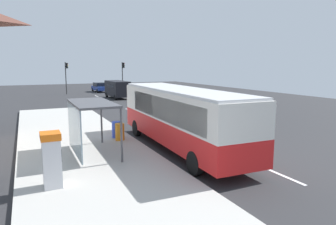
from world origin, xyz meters
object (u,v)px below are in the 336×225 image
object	(u,v)px
traffic_light_far_side	(66,73)
sedan_near	(100,87)
recycling_bin_blue	(116,129)
bus_shelter	(86,115)
white_van	(117,88)
ticket_machine	(52,159)
bus	(180,115)
recycling_bin_orange	(120,132)
traffic_light_near_side	(123,72)

from	to	relation	value
traffic_light_far_side	sedan_near	bearing A→B (deg)	19.10
recycling_bin_blue	bus_shelter	distance (m)	3.80
white_van	recycling_bin_blue	bearing A→B (deg)	-105.90
ticket_machine	sedan_near	bearing A→B (deg)	75.11
bus	traffic_light_far_side	size ratio (longest dim) A/B	2.31
white_van	recycling_bin_orange	distance (m)	24.04
sedan_near	bus_shelter	world-z (taller)	bus_shelter
sedan_near	traffic_light_near_side	xyz separation A→B (m)	(3.20, -2.67, 2.43)
ticket_machine	bus_shelter	distance (m)	4.07
recycling_bin_orange	traffic_light_far_side	size ratio (longest dim) A/B	0.20
white_van	ticket_machine	distance (m)	30.56
recycling_bin_blue	traffic_light_far_side	size ratio (longest dim) A/B	0.20
bus	sedan_near	bearing A→B (deg)	83.76
bus	recycling_bin_blue	distance (m)	4.29
traffic_light_near_side	bus_shelter	world-z (taller)	traffic_light_near_side
sedan_near	ticket_machine	bearing A→B (deg)	-104.89
ticket_machine	bus_shelter	world-z (taller)	bus_shelter
bus	ticket_machine	world-z (taller)	bus
traffic_light_near_side	white_van	bearing A→B (deg)	-111.85
traffic_light_near_side	traffic_light_far_side	size ratio (longest dim) A/B	1.01
traffic_light_near_side	ticket_machine	bearing A→B (deg)	-110.40
sedan_near	traffic_light_far_side	bearing A→B (deg)	-160.90
bus_shelter	ticket_machine	bearing A→B (deg)	-117.41
recycling_bin_blue	traffic_light_near_side	size ratio (longest dim) A/B	0.20
recycling_bin_blue	traffic_light_near_side	xyz separation A→B (m)	(9.70, 30.69, 2.57)
white_van	ticket_machine	world-z (taller)	white_van
white_van	bus	bearing A→B (deg)	-98.64
white_van	sedan_near	xyz separation A→B (m)	(0.10, 10.90, -0.55)
recycling_bin_orange	traffic_light_far_side	xyz separation A→B (m)	(1.10, 32.19, 2.54)
ticket_machine	traffic_light_far_side	bearing A→B (deg)	82.25
traffic_light_near_side	bus	bearing A→B (deg)	-101.98
recycling_bin_orange	traffic_light_near_side	xyz separation A→B (m)	(9.70, 31.39, 2.57)
bus	traffic_light_far_side	distance (m)	34.84
recycling_bin_orange	bus_shelter	xyz separation A→B (m)	(-2.21, -2.03, 1.44)
recycling_bin_orange	bus_shelter	distance (m)	3.33
sedan_near	traffic_light_near_side	world-z (taller)	traffic_light_near_side
bus	ticket_machine	size ratio (longest dim) A/B	5.70
traffic_light_far_side	bus_shelter	bearing A→B (deg)	-95.53
white_van	sedan_near	size ratio (longest dim) A/B	1.17
recycling_bin_blue	bus_shelter	size ratio (longest dim) A/B	0.24
sedan_near	traffic_light_near_side	size ratio (longest dim) A/B	0.93
traffic_light_far_side	bus_shelter	size ratio (longest dim) A/B	1.20
ticket_machine	recycling_bin_orange	xyz separation A→B (m)	(4.04, 5.56, -0.52)
bus	traffic_light_near_side	xyz separation A→B (m)	(7.21, 33.98, 1.38)
ticket_machine	recycling_bin_orange	distance (m)	6.89
bus	white_van	distance (m)	26.05
traffic_light_far_side	recycling_bin_blue	bearing A→B (deg)	-92.00
sedan_near	traffic_light_far_side	world-z (taller)	traffic_light_far_side
sedan_near	recycling_bin_orange	distance (m)	34.68
bus	ticket_machine	bearing A→B (deg)	-155.57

